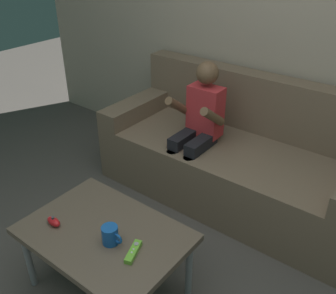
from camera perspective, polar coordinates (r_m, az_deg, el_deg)
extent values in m
cube|color=#B2A38E|center=(2.69, 20.79, 18.08)|extent=(5.16, 0.05, 2.50)
cube|color=#75604C|center=(2.77, 9.45, -3.50)|extent=(1.88, 0.80, 0.42)
cube|color=#75604C|center=(2.83, 13.35, 6.63)|extent=(1.88, 0.16, 0.43)
cube|color=#75604C|center=(3.06, -4.13, 6.23)|extent=(0.18, 0.80, 0.14)
cylinder|color=black|center=(2.66, 0.60, -4.61)|extent=(0.08, 0.08, 0.42)
cylinder|color=black|center=(2.59, 3.03, -5.65)|extent=(0.08, 0.08, 0.42)
cube|color=black|center=(2.63, 2.54, 1.30)|extent=(0.09, 0.29, 0.09)
cube|color=black|center=(2.56, 5.04, 0.40)|extent=(0.09, 0.29, 0.09)
cube|color=red|center=(2.63, 5.69, 5.47)|extent=(0.23, 0.14, 0.36)
cylinder|color=brown|center=(2.58, 1.60, 6.21)|extent=(0.06, 0.26, 0.20)
cylinder|color=brown|center=(2.44, 6.83, 4.58)|extent=(0.06, 0.26, 0.20)
sphere|color=brown|center=(2.53, 6.01, 11.15)|extent=(0.15, 0.15, 0.15)
cube|color=brown|center=(1.96, -9.64, -12.94)|extent=(0.82, 0.57, 0.04)
cylinder|color=gray|center=(2.24, -20.41, -15.68)|extent=(0.04, 0.04, 0.38)
cylinder|color=gray|center=(2.42, -11.14, -9.89)|extent=(0.04, 0.04, 0.38)
cylinder|color=gray|center=(2.07, 3.20, -17.92)|extent=(0.04, 0.04, 0.38)
cube|color=#72C638|center=(1.82, -5.29, -15.57)|extent=(0.08, 0.14, 0.02)
cylinder|color=#99999E|center=(1.83, -4.85, -14.46)|extent=(0.02, 0.02, 0.00)
cylinder|color=silver|center=(1.81, -5.27, -15.20)|extent=(0.01, 0.01, 0.00)
cylinder|color=silver|center=(1.80, -5.53, -15.65)|extent=(0.01, 0.01, 0.00)
ellipsoid|color=red|center=(2.04, -16.98, -10.79)|extent=(0.09, 0.05, 0.04)
cylinder|color=#4C4C51|center=(2.02, -17.09, -10.23)|extent=(0.02, 0.02, 0.01)
cylinder|color=#1959B2|center=(1.86, -8.79, -13.05)|extent=(0.08, 0.08, 0.09)
torus|color=#1959B2|center=(1.83, -7.67, -13.63)|extent=(0.06, 0.01, 0.06)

